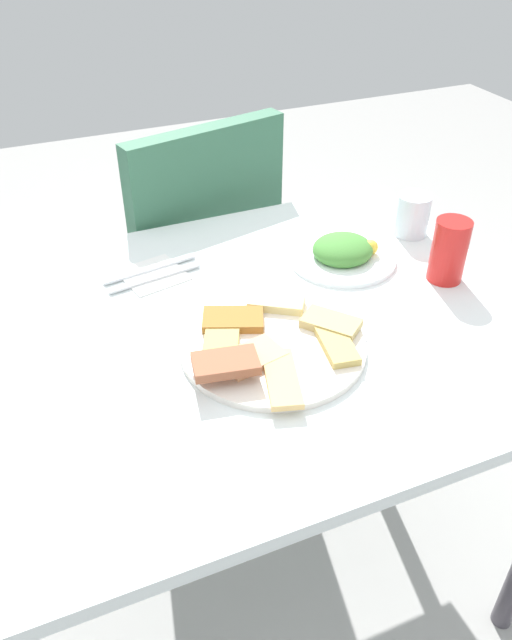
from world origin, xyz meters
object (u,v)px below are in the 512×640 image
pide_platter (271,344)px  drinking_glass (412,215)px  dining_chair (190,262)px  soda_can (449,251)px  fork (155,278)px  paper_napkin (153,275)px  spoon (150,268)px  salad_plate_greens (343,253)px  dining_table (246,363)px

pide_platter → drinking_glass: bearing=29.4°
dining_chair → soda_can: bearing=-61.2°
dining_chair → fork: size_ratio=4.74×
pide_platter → paper_napkin: size_ratio=2.80×
fork → spoon: size_ratio=0.97×
fork → drinking_glass: bearing=-12.0°
dining_chair → paper_napkin: dining_chair is taller
soda_can → fork: size_ratio=0.66×
salad_plate_greens → paper_napkin: (-0.37, 0.09, -0.02)m
pide_platter → dining_chair: bearing=84.6°
salad_plate_greens → fork: salad_plate_greens is taller
dining_chair → salad_plate_greens: size_ratio=4.12×
dining_table → fork: (-0.10, 0.20, 0.09)m
pide_platter → paper_napkin: pide_platter is taller
dining_table → pide_platter: bearing=-79.4°
dining_chair → pide_platter: 0.71m
soda_can → drinking_glass: size_ratio=1.38×
salad_plate_greens → drinking_glass: drinking_glass is taller
fork → spoon: bearing=81.4°
drinking_glass → spoon: bearing=172.9°
dining_table → pide_platter: 0.12m
soda_can → paper_napkin: size_ratio=1.09×
salad_plate_greens → spoon: 0.38m
pide_platter → fork: 0.30m
fork → spoon: same height
drinking_glass → salad_plate_greens: bearing=-167.9°
dining_chair → spoon: dining_chair is taller
salad_plate_greens → paper_napkin: size_ratio=1.92×
salad_plate_greens → fork: 0.37m
dining_chair → fork: (-0.18, -0.39, 0.22)m
dining_chair → drinking_glass: 0.62m
pide_platter → drinking_glass: 0.50m
soda_can → pide_platter: bearing=-170.1°
dining_table → fork: bearing=117.3°
salad_plate_greens → spoon: (-0.37, 0.11, -0.01)m
salad_plate_greens → drinking_glass: bearing=12.1°
dining_table → drinking_glass: drinking_glass is taller
dining_chair → salad_plate_greens: bearing=-68.2°
paper_napkin → salad_plate_greens: bearing=-13.9°
dining_table → drinking_glass: size_ratio=11.83×
dining_table → soda_can: bearing=-1.1°
spoon → fork: bearing=-99.0°
dining_chair → soda_can: size_ratio=7.24×
pide_platter → soda_can: (0.39, 0.07, 0.05)m
soda_can → paper_napkin: (-0.51, 0.23, -0.06)m
spoon → dining_table: bearing=-75.4°
fork → spoon: (0.00, 0.04, 0.00)m
salad_plate_greens → soda_can: size_ratio=1.76×
dining_chair → pide_platter: (-0.06, -0.66, 0.23)m
dining_table → paper_napkin: 0.26m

